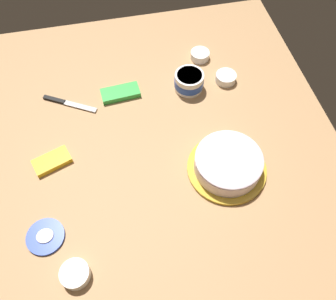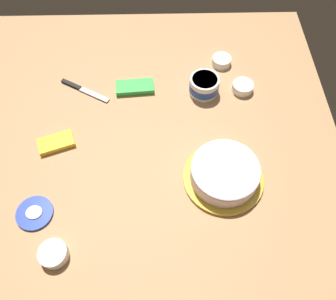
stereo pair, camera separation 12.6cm
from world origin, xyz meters
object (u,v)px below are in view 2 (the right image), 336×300
candy_box_upper (56,142)px  sprinkle_bowl_rainbow (53,254)px  candy_box_lower (135,87)px  frosting_tub_lid (35,213)px  sprinkle_bowl_blue (222,61)px  frosted_cake (225,173)px  spreading_knife (81,89)px  frosting_tub (204,85)px  sprinkle_bowl_yellow (243,87)px

candy_box_upper → sprinkle_bowl_rainbow: bearing=78.1°
candy_box_lower → candy_box_upper: (0.29, 0.27, -0.00)m
frosting_tub_lid → sprinkle_bowl_blue: sprinkle_bowl_blue is taller
frosting_tub_lid → frosted_cake: bearing=-169.8°
candy_box_lower → candy_box_upper: size_ratio=1.19×
spreading_knife → sprinkle_bowl_blue: size_ratio=2.56×
sprinkle_bowl_rainbow → candy_box_lower: bearing=-108.6°
candy_box_lower → frosting_tub: bearing=171.4°
spreading_knife → sprinkle_bowl_rainbow: (0.00, 0.70, 0.01)m
frosted_cake → frosting_tub: 0.42m
frosting_tub → sprinkle_bowl_blue: bearing=-119.5°
frosted_cake → sprinkle_bowl_rainbow: frosted_cake is taller
frosting_tub → sprinkle_bowl_yellow: frosting_tub is taller
sprinkle_bowl_yellow → candy_box_upper: (0.74, 0.26, -0.01)m
frosting_tub_lid → sprinkle_bowl_yellow: size_ratio=1.42×
frosting_tub → sprinkle_bowl_yellow: size_ratio=1.41×
frosted_cake → frosting_tub_lid: frosted_cake is taller
frosting_tub_lid → frosting_tub: bearing=-139.0°
frosting_tub_lid → spreading_knife: 0.56m
sprinkle_bowl_blue → candy_box_lower: size_ratio=0.53×
frosted_cake → sprinkle_bowl_yellow: size_ratio=3.29×
frosting_tub_lid → candy_box_upper: 0.28m
sprinkle_bowl_blue → sprinkle_bowl_rainbow: (0.61, 0.84, 0.00)m
frosting_tub → sprinkle_bowl_yellow: 0.17m
frosting_tub → candy_box_upper: size_ratio=0.92×
candy_box_lower → sprinkle_bowl_blue: bearing=-164.0°
spreading_knife → candy_box_upper: bearing=77.4°
frosting_tub_lid → candy_box_upper: candy_box_upper is taller
candy_box_upper → candy_box_lower: bearing=-156.7°
frosted_cake → sprinkle_bowl_rainbow: 0.62m
sprinkle_bowl_rainbow → frosted_cake: bearing=-155.1°
frosting_tub_lid → sprinkle_bowl_blue: bearing=-135.4°
spreading_knife → candy_box_upper: (0.06, 0.27, 0.00)m
frosting_tub_lid → candy_box_lower: 0.64m
candy_box_lower → candy_box_upper: candy_box_lower is taller
frosted_cake → candy_box_upper: frosted_cake is taller
candy_box_lower → frosting_tub_lid: bearing=55.2°
sprinkle_bowl_yellow → spreading_knife: bearing=-1.5°
frosting_tub_lid → sprinkle_bowl_blue: size_ratio=1.49×
frosting_tub_lid → spreading_knife: (-0.09, -0.56, -0.00)m
spreading_knife → sprinkle_bowl_blue: bearing=-167.2°
frosting_tub_lid → sprinkle_bowl_rainbow: (-0.09, 0.14, 0.01)m
frosting_tub → frosting_tub_lid: frosting_tub is taller
spreading_knife → candy_box_upper: size_ratio=1.61×
sprinkle_bowl_yellow → frosting_tub: bearing=2.2°
sprinkle_bowl_blue → sprinkle_bowl_rainbow: size_ratio=0.93×
sprinkle_bowl_blue → frosting_tub: bearing=60.5°
frosting_tub → spreading_knife: frosting_tub is taller
frosted_cake → frosting_tub: frosted_cake is taller
frosting_tub_lid → sprinkle_bowl_rainbow: 0.17m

